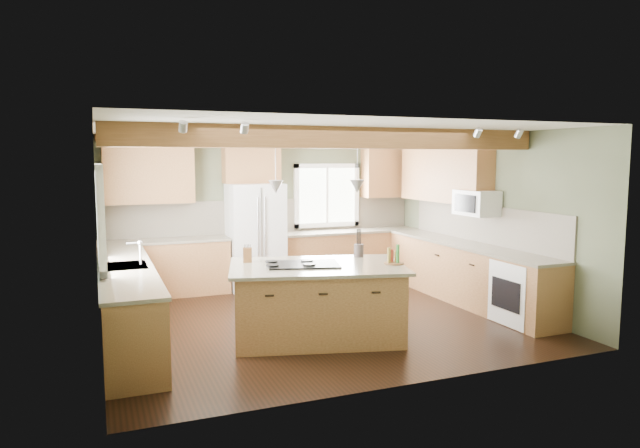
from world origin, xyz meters
name	(u,v)px	position (x,y,z in m)	size (l,w,h in m)	color
floor	(317,319)	(0.00, 0.00, 0.00)	(5.60, 5.60, 0.00)	black
ceiling	(317,130)	(0.00, 0.00, 2.60)	(5.60, 5.60, 0.00)	silver
wall_back	(266,211)	(0.00, 2.50, 1.30)	(5.60, 5.60, 0.00)	#4E543C
wall_left	(98,236)	(-2.80, 0.00, 1.30)	(5.00, 5.00, 0.00)	#4E543C
wall_right	(486,218)	(2.80, 0.00, 1.30)	(5.00, 5.00, 0.00)	#4E543C
ceiling_beam	(340,138)	(0.00, -0.78, 2.47)	(5.55, 0.26, 0.26)	brown
soffit_trim	(267,140)	(0.00, 2.40, 2.54)	(5.55, 0.20, 0.10)	brown
backsplash_back	(266,216)	(0.00, 2.48, 1.21)	(5.58, 0.03, 0.58)	brown
backsplash_right	(483,224)	(2.78, 0.05, 1.21)	(0.03, 3.70, 0.58)	brown
base_cab_back_left	(166,269)	(-1.79, 2.20, 0.44)	(2.02, 0.60, 0.88)	brown
counter_back_left	(165,241)	(-1.79, 2.20, 0.90)	(2.06, 0.64, 0.04)	#4E4539
base_cab_back_right	(349,256)	(1.49, 2.20, 0.44)	(2.62, 0.60, 0.88)	brown
counter_back_right	(349,231)	(1.49, 2.20, 0.90)	(2.66, 0.64, 0.04)	#4E4539
base_cab_left	(127,304)	(-2.50, 0.05, 0.44)	(0.60, 3.70, 0.88)	brown
counter_left	(125,267)	(-2.50, 0.05, 0.90)	(0.64, 3.74, 0.04)	#4E4539
base_cab_right	(466,274)	(2.50, 0.05, 0.44)	(0.60, 3.70, 0.88)	brown
counter_right	(467,245)	(2.50, 0.05, 0.90)	(0.64, 3.74, 0.04)	#4E4539
upper_cab_back_left	(149,176)	(-1.99, 2.33, 1.95)	(1.40, 0.35, 0.90)	brown
upper_cab_over_fridge	(251,163)	(-0.30, 2.33, 2.15)	(0.96, 0.35, 0.70)	brown
upper_cab_right	(444,175)	(2.62, 0.90, 1.95)	(0.35, 2.20, 0.90)	brown
upper_cab_back_corner	(386,173)	(2.30, 2.33, 1.95)	(0.90, 0.35, 0.90)	brown
window_left	(99,215)	(-2.78, 0.05, 1.55)	(0.04, 1.60, 1.05)	white
window_back	(326,195)	(1.15, 2.48, 1.55)	(1.10, 0.04, 1.00)	white
sink	(125,267)	(-2.50, 0.05, 0.91)	(0.50, 0.65, 0.03)	#262628
faucet	(140,254)	(-2.32, 0.05, 1.05)	(0.02, 0.02, 0.28)	#B2B2B7
dishwasher	(135,335)	(-2.49, -1.25, 0.43)	(0.60, 0.60, 0.84)	white
oven	(524,293)	(2.49, -1.25, 0.43)	(0.60, 0.72, 0.84)	white
microwave	(476,203)	(2.58, -0.05, 1.55)	(0.40, 0.70, 0.38)	white
pendant_left	(276,187)	(-0.79, -0.65, 1.88)	(0.18, 0.18, 0.16)	#B2B2B7
pendant_right	(357,186)	(0.17, -0.90, 1.88)	(0.18, 0.18, 0.16)	#B2B2B7
refrigerator	(255,237)	(-0.30, 2.12, 0.90)	(0.90, 0.74, 1.80)	silver
island	(317,303)	(-0.31, -0.78, 0.44)	(1.98, 1.21, 0.88)	olive
island_top	(317,266)	(-0.31, -0.78, 0.90)	(2.12, 1.34, 0.04)	#4E4539
cooktop	(303,264)	(-0.47, -0.73, 0.93)	(0.86, 0.57, 0.02)	black
knife_block	(247,255)	(-1.06, -0.29, 1.01)	(0.11, 0.08, 0.18)	brown
utensil_crock	(359,250)	(0.42, -0.44, 1.00)	(0.13, 0.13, 0.17)	#38312D
bottle_tray	(394,255)	(0.61, -1.06, 1.03)	(0.25, 0.25, 0.23)	brown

